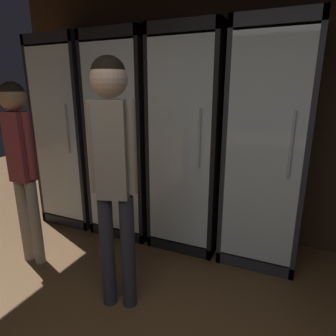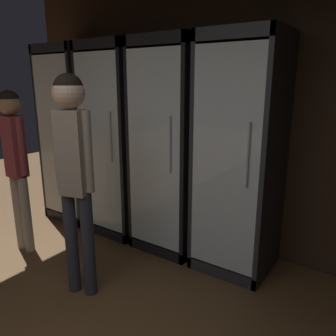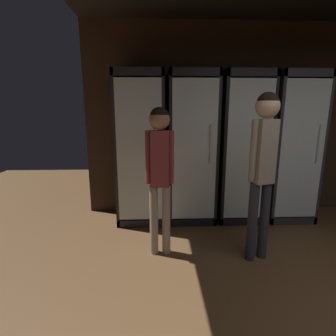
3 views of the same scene
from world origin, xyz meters
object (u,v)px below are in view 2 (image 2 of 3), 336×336
at_px(cooler_right, 241,159).
at_px(shopper_far, 15,151).
at_px(cooler_center, 174,149).
at_px(shopper_near, 73,159).
at_px(cooler_far_left, 79,136).
at_px(cooler_left, 121,142).

distance_m(cooler_right, shopper_far, 2.12).
xyz_separation_m(cooler_center, shopper_near, (-0.14, -1.14, 0.10)).
height_order(cooler_center, cooler_right, same).
height_order(cooler_right, shopper_near, cooler_right).
xyz_separation_m(cooler_right, shopper_near, (-0.85, -1.14, 0.11)).
xyz_separation_m(cooler_far_left, cooler_right, (2.13, 0.00, -0.00)).
distance_m(cooler_far_left, shopper_far, 1.03).
xyz_separation_m(cooler_left, cooler_center, (0.71, 0.00, 0.01)).
xyz_separation_m(cooler_left, cooler_right, (1.42, 0.00, -0.00)).
distance_m(cooler_right, shopper_near, 1.43).
bearing_deg(cooler_far_left, shopper_near, -41.62).
xyz_separation_m(cooler_left, shopper_far, (-0.45, -0.99, 0.02)).
bearing_deg(shopper_far, cooler_left, 65.41).
distance_m(shopper_near, shopper_far, 1.04).
distance_m(cooler_center, cooler_right, 0.71).
height_order(shopper_near, shopper_far, shopper_near).
bearing_deg(shopper_near, shopper_far, 171.81).
relative_size(cooler_center, shopper_near, 1.20).
bearing_deg(cooler_center, shopper_near, -96.77).
bearing_deg(shopper_near, cooler_center, 83.23).
bearing_deg(cooler_right, cooler_center, 179.89).
xyz_separation_m(cooler_far_left, cooler_left, (0.71, -0.00, -0.00)).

